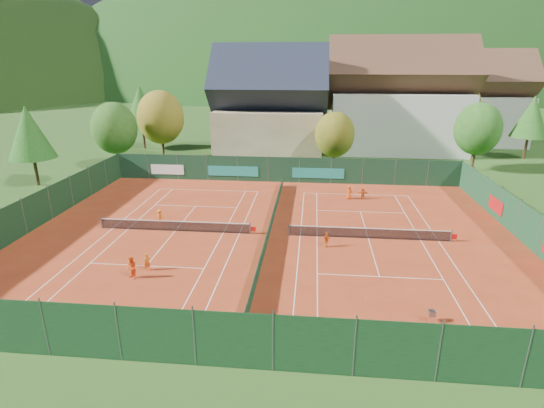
{
  "coord_description": "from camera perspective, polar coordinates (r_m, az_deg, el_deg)",
  "views": [
    {
      "loc": [
        3.35,
        -32.03,
        13.61
      ],
      "look_at": [
        0.0,
        2.0,
        2.0
      ],
      "focal_mm": 28.0,
      "sensor_mm": 36.0,
      "label": 1
    }
  ],
  "objects": [
    {
      "name": "tree_center",
      "position": [
        54.82,
        8.43,
        9.22
      ],
      "size": [
        5.01,
        5.01,
        7.6
      ],
      "color": "#463119",
      "rests_on": "ground"
    },
    {
      "name": "loose_ball_4",
      "position": [
        31.08,
        13.6,
        -7.72
      ],
      "size": [
        0.07,
        0.07,
        0.07
      ],
      "primitive_type": "sphere",
      "color": "#CCD833",
      "rests_on": "ground"
    },
    {
      "name": "court_markings_left",
      "position": [
        36.6,
        -12.9,
        -3.56
      ],
      "size": [
        11.03,
        23.83,
        0.0
      ],
      "color": "white",
      "rests_on": "ground"
    },
    {
      "name": "loose_ball_3",
      "position": [
        41.94,
        -7.02,
        -0.28
      ],
      "size": [
        0.07,
        0.07,
        0.07
      ],
      "primitive_type": "sphere",
      "color": "#CCD833",
      "rests_on": "ground"
    },
    {
      "name": "mountain_backdrop",
      "position": [
        271.97,
        10.91,
        7.13
      ],
      "size": [
        820.0,
        530.0,
        242.0
      ],
      "color": "black",
      "rests_on": "ground"
    },
    {
      "name": "player_right_near",
      "position": [
        32.77,
        7.32,
        -4.79
      ],
      "size": [
        0.72,
        0.7,
        1.21
      ],
      "primitive_type": "imported",
      "rotation": [
        0.0,
        0.0,
        0.75
      ],
      "color": "#D96113",
      "rests_on": "ground"
    },
    {
      "name": "loose_ball_0",
      "position": [
        30.29,
        -20.97,
        -9.23
      ],
      "size": [
        0.07,
        0.07,
        0.07
      ],
      "primitive_type": "sphere",
      "color": "#CCD833",
      "rests_on": "ground"
    },
    {
      "name": "tree_west_mid",
      "position": [
        62.29,
        -14.75,
        11.2
      ],
      "size": [
        6.44,
        6.44,
        9.78
      ],
      "color": "#443018",
      "rests_on": "ground"
    },
    {
      "name": "chalet",
      "position": [
        62.75,
        -0.23,
        12.36
      ],
      "size": [
        16.2,
        12.0,
        16.0
      ],
      "color": "#C7B68D",
      "rests_on": "ground"
    },
    {
      "name": "player_left_mid",
      "position": [
        29.38,
        -18.34,
        -8.18
      ],
      "size": [
        0.95,
        0.9,
        1.56
      ],
      "primitive_type": "imported",
      "rotation": [
        0.0,
        0.0,
        -0.55
      ],
      "color": "#EF5215",
      "rests_on": "ground"
    },
    {
      "name": "loose_ball_1",
      "position": [
        26.79,
        12.5,
        -12.19
      ],
      "size": [
        0.07,
        0.07,
        0.07
      ],
      "primitive_type": "sphere",
      "color": "#CCD833",
      "rests_on": "ground"
    },
    {
      "name": "tree_east_back",
      "position": [
        75.82,
        23.53,
        12.05
      ],
      "size": [
        7.15,
        7.15,
        10.86
      ],
      "color": "#472A19",
      "rests_on": "ground"
    },
    {
      "name": "fence_west",
      "position": [
        41.45,
        -29.01,
        -0.67
      ],
      "size": [
        0.04,
        32.0,
        3.0
      ],
      "color": "#123219",
      "rests_on": "ground"
    },
    {
      "name": "fence_north",
      "position": [
        49.68,
        1.06,
        4.6
      ],
      "size": [
        40.0,
        0.1,
        3.0
      ],
      "color": "#12321E",
      "rests_on": "ground"
    },
    {
      "name": "tree_east_front",
      "position": [
        60.28,
        25.94,
        9.06
      ],
      "size": [
        5.72,
        5.72,
        8.69
      ],
      "color": "#49311A",
      "rests_on": "ground"
    },
    {
      "name": "ground",
      "position": [
        34.97,
        -0.32,
        -4.19
      ],
      "size": [
        600.0,
        600.0,
        0.0
      ],
      "primitive_type": "plane",
      "color": "#244916",
      "rests_on": "ground"
    },
    {
      "name": "ball_hopper",
      "position": [
        25.38,
        20.71,
        -13.57
      ],
      "size": [
        0.34,
        0.34,
        0.8
      ],
      "color": "slate",
      "rests_on": "ground"
    },
    {
      "name": "player_right_far_a",
      "position": [
        44.38,
        10.32,
        1.53
      ],
      "size": [
        0.72,
        0.5,
        1.4
      ],
      "primitive_type": "imported",
      "rotation": [
        0.0,
        0.0,
        3.22
      ],
      "color": "#E05013",
      "rests_on": "ground"
    },
    {
      "name": "clay_pad",
      "position": [
        34.96,
        -0.32,
        -4.15
      ],
      "size": [
        40.0,
        32.0,
        0.01
      ],
      "primitive_type": "cube",
      "color": "#A03317",
      "rests_on": "ground"
    },
    {
      "name": "tree_west_side",
      "position": [
        54.58,
        -29.86,
        8.35
      ],
      "size": [
        5.04,
        5.04,
        9.0
      ],
      "color": "#442C18",
      "rests_on": "ground"
    },
    {
      "name": "tree_west_front",
      "position": [
        58.46,
        -20.43,
        9.52
      ],
      "size": [
        5.72,
        5.72,
        8.69
      ],
      "color": "#412817",
      "rests_on": "ground"
    },
    {
      "name": "player_right_far_b",
      "position": [
        44.56,
        12.09,
        1.38
      ],
      "size": [
        1.15,
        0.39,
        1.23
      ],
      "primitive_type": "imported",
      "rotation": [
        0.0,
        0.0,
        3.16
      ],
      "color": "#D85413",
      "rests_on": "ground"
    },
    {
      "name": "fence_south",
      "position": [
        20.37,
        -5.22,
        -17.82
      ],
      "size": [
        40.0,
        0.04,
        3.0
      ],
      "color": "#13361A",
      "rests_on": "ground"
    },
    {
      "name": "hotel_block_a",
      "position": [
        69.48,
        16.52,
        12.87
      ],
      "size": [
        21.6,
        11.0,
        17.25
      ],
      "color": "silver",
      "rests_on": "ground"
    },
    {
      "name": "court_markings_right",
      "position": [
        35.11,
        12.82,
        -4.53
      ],
      "size": [
        11.03,
        23.83,
        0.0
      ],
      "color": "white",
      "rests_on": "ground"
    },
    {
      "name": "tree_west_back",
      "position": [
        71.8,
        -17.21,
        12.45
      ],
      "size": [
        5.6,
        5.6,
        10.0
      ],
      "color": "#4D2D1B",
      "rests_on": "ground"
    },
    {
      "name": "player_left_near",
      "position": [
        30.26,
        -16.45,
        -7.49
      ],
      "size": [
        0.54,
        0.51,
        1.25
      ],
      "primitive_type": "imported",
      "rotation": [
        0.0,
        0.0,
        0.66
      ],
      "color": "#CE6012",
      "rests_on": "ground"
    },
    {
      "name": "tree_east_mid",
      "position": [
        71.39,
        31.54,
        9.98
      ],
      "size": [
        5.04,
        5.04,
        9.0
      ],
      "color": "#412617",
      "rests_on": "ground"
    },
    {
      "name": "tennis_net_right",
      "position": [
        34.94,
        13.13,
        -3.79
      ],
      "size": [
        13.3,
        0.1,
        1.02
      ],
      "color": "#59595B",
      "rests_on": "ground"
    },
    {
      "name": "player_left_far",
      "position": [
        38.29,
        -14.86,
        -1.64
      ],
      "size": [
        0.9,
        0.54,
        1.36
      ],
      "primitive_type": "imported",
      "rotation": [
        0.0,
        0.0,
        3.11
      ],
      "color": "orange",
      "rests_on": "ground"
    },
    {
      "name": "hotel_block_b",
      "position": [
        80.87,
        25.44,
        12.04
      ],
      "size": [
        17.28,
        10.0,
        15.5
      ],
      "color": "silver",
      "rests_on": "ground"
    },
    {
      "name": "tennis_net_left",
      "position": [
        36.37,
        -12.73,
        -2.85
      ],
      "size": [
        13.3,
        0.1,
        1.02
      ],
      "color": "#59595B",
      "rests_on": "ground"
    },
    {
      "name": "loose_ball_2",
      "position": [
        39.93,
        4.19,
        -1.18
      ],
      "size": [
        0.07,
        0.07,
        0.07
      ],
      "primitive_type": "sphere",
      "color": "#CCD833",
      "rests_on": "ground"
    },
    {
      "name": "court_divider",
      "position": [
        34.77,
        -0.32,
        -3.4
      ],
      "size": [
        0.03,
        28.8,
        1.0
      ],
      "color": "#143822",
      "rests_on": "ground"
    },
    {
      "name": "fence_east",
      "position": [
        38.13,
        31.17,
        -2.62
      ],
      "size": [
        0.09,
        32.0,
        3.0
      ],
      "color": "#153A20",
      "rests_on": "ground"
    }
  ]
}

